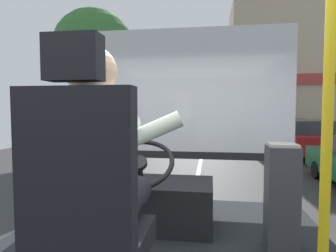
# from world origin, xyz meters

# --- Properties ---
(ground) EXTENTS (18.00, 44.00, 0.06)m
(ground) POSITION_xyz_m (0.00, 8.80, -0.02)
(ground) COLOR #2E2E2E
(driver_seat) EXTENTS (0.48, 0.48, 1.33)m
(driver_seat) POSITION_xyz_m (-0.18, -0.50, 1.39)
(driver_seat) COLOR black
(driver_seat) RESTS_ON bus_floor
(bus_driver) EXTENTS (0.78, 0.59, 0.85)m
(bus_driver) POSITION_xyz_m (-0.18, -0.38, 1.60)
(bus_driver) COLOR black
(bus_driver) RESTS_ON driver_seat
(steering_console) EXTENTS (1.10, 1.00, 0.80)m
(steering_console) POSITION_xyz_m (-0.18, 0.79, 1.04)
(steering_console) COLOR black
(steering_console) RESTS_ON bus_floor
(handrail_pole) EXTENTS (0.04, 0.04, 2.11)m
(handrail_pole) POSITION_xyz_m (0.83, -0.36, 1.87)
(handrail_pole) COLOR gold
(handrail_pole) RESTS_ON bus_floor
(fare_box) EXTENTS (0.22, 0.21, 0.79)m
(fare_box) POSITION_xyz_m (0.86, 0.51, 1.21)
(fare_box) COLOR #333338
(fare_box) RESTS_ON bus_floor
(windshield_panel) EXTENTS (2.50, 0.08, 1.48)m
(windshield_panel) POSITION_xyz_m (0.00, 1.62, 1.86)
(windshield_panel) COLOR silver
(street_tree) EXTENTS (3.36, 3.36, 5.93)m
(street_tree) POSITION_xyz_m (-4.47, 9.82, 4.23)
(street_tree) COLOR #4C3828
(street_tree) RESTS_ON ground
(shop_building) EXTENTS (10.02, 4.50, 8.29)m
(shop_building) POSITION_xyz_m (6.58, 17.64, 4.14)
(shop_building) COLOR tan
(shop_building) RESTS_ON ground
(parked_car_red) EXTENTS (1.88, 4.08, 1.41)m
(parked_car_red) POSITION_xyz_m (4.01, 10.11, 0.73)
(parked_car_red) COLOR maroon
(parked_car_red) RESTS_ON ground
(parked_car_charcoal) EXTENTS (1.90, 4.29, 1.31)m
(parked_car_charcoal) POSITION_xyz_m (4.55, 15.00, 0.67)
(parked_car_charcoal) COLOR #474C51
(parked_car_charcoal) RESTS_ON ground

